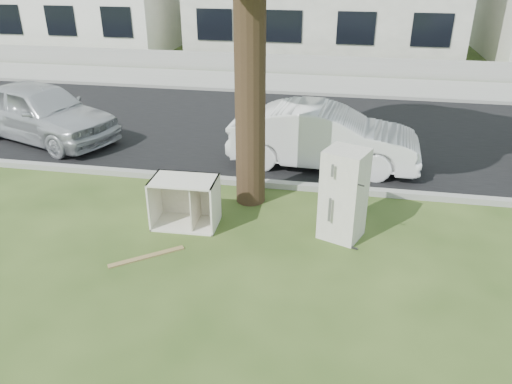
% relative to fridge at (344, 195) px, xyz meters
% --- Properties ---
extents(ground, '(120.00, 120.00, 0.00)m').
position_rel_fridge_xyz_m(ground, '(-1.31, -0.79, -0.76)').
color(ground, '#2C4318').
extents(road, '(120.00, 7.00, 0.01)m').
position_rel_fridge_xyz_m(road, '(-1.31, 5.21, -0.75)').
color(road, black).
rests_on(road, ground).
extents(kerb_near, '(120.00, 0.18, 0.12)m').
position_rel_fridge_xyz_m(kerb_near, '(-1.31, 1.66, -0.76)').
color(kerb_near, gray).
rests_on(kerb_near, ground).
extents(kerb_far, '(120.00, 0.18, 0.12)m').
position_rel_fridge_xyz_m(kerb_far, '(-1.31, 8.76, -0.76)').
color(kerb_far, gray).
rests_on(kerb_far, ground).
extents(sidewalk, '(120.00, 2.80, 0.01)m').
position_rel_fridge_xyz_m(sidewalk, '(-1.31, 10.21, -0.75)').
color(sidewalk, gray).
rests_on(sidewalk, ground).
extents(low_wall, '(120.00, 0.15, 0.70)m').
position_rel_fridge_xyz_m(low_wall, '(-1.31, 11.81, -0.41)').
color(low_wall, gray).
rests_on(low_wall, ground).
extents(fridge, '(0.79, 0.77, 1.51)m').
position_rel_fridge_xyz_m(fridge, '(0.00, 0.00, 0.00)').
color(fridge, white).
rests_on(fridge, ground).
extents(cabinet, '(1.11, 0.71, 0.85)m').
position_rel_fridge_xyz_m(cabinet, '(-2.62, -0.10, -0.33)').
color(cabinet, beige).
rests_on(cabinet, ground).
extents(plank_a, '(0.99, 0.80, 0.02)m').
position_rel_fridge_xyz_m(plank_a, '(-2.91, -1.20, -0.74)').
color(plank_a, olive).
rests_on(plank_a, ground).
extents(plank_b, '(0.60, 0.63, 0.02)m').
position_rel_fridge_xyz_m(plank_b, '(-2.91, 0.30, -0.75)').
color(plank_b, '#AE785B').
rests_on(plank_b, ground).
extents(plank_c, '(0.50, 0.67, 0.02)m').
position_rel_fridge_xyz_m(plank_c, '(-2.91, -0.11, -0.75)').
color(plank_c, tan).
rests_on(plank_c, ground).
extents(car_center, '(4.09, 1.61, 1.32)m').
position_rel_fridge_xyz_m(car_center, '(-0.49, 2.96, -0.09)').
color(car_center, silver).
rests_on(car_center, ground).
extents(car_left, '(4.48, 3.00, 1.42)m').
position_rel_fridge_xyz_m(car_left, '(-7.40, 3.40, -0.05)').
color(car_left, '#AEB0B5').
rests_on(car_left, ground).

